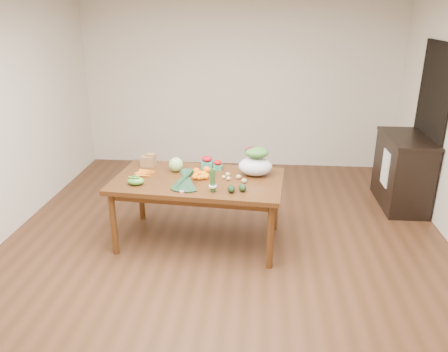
# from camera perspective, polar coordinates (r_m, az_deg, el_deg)

# --- Properties ---
(floor) EXTENTS (6.00, 6.00, 0.00)m
(floor) POSITION_cam_1_polar(r_m,az_deg,el_deg) (4.70, -0.11, -10.48)
(floor) COLOR #532F1C
(floor) RESTS_ON ground
(room_walls) EXTENTS (5.02, 6.02, 2.70)m
(room_walls) POSITION_cam_1_polar(r_m,az_deg,el_deg) (4.16, -0.13, 5.60)
(room_walls) COLOR silver
(room_walls) RESTS_ON floor
(dining_table) EXTENTS (1.88, 1.15, 0.75)m
(dining_table) POSITION_cam_1_polar(r_m,az_deg,el_deg) (4.84, -3.32, -4.50)
(dining_table) COLOR #4C2E11
(dining_table) RESTS_ON floor
(doorway_dark) EXTENTS (0.02, 1.00, 2.10)m
(doorway_dark) POSITION_cam_1_polar(r_m,az_deg,el_deg) (6.15, 25.14, 5.80)
(doorway_dark) COLOR black
(doorway_dark) RESTS_ON floor
(cabinet) EXTENTS (0.52, 1.02, 0.94)m
(cabinet) POSITION_cam_1_polar(r_m,az_deg,el_deg) (6.15, 22.28, 0.57)
(cabinet) COLOR black
(cabinet) RESTS_ON floor
(dish_towel) EXTENTS (0.02, 0.28, 0.45)m
(dish_towel) POSITION_cam_1_polar(r_m,az_deg,el_deg) (5.94, 20.32, 0.96)
(dish_towel) COLOR white
(dish_towel) RESTS_ON cabinet
(paper_bag) EXTENTS (0.22, 0.19, 0.15)m
(paper_bag) POSITION_cam_1_polar(r_m,az_deg,el_deg) (5.11, -9.94, 2.06)
(paper_bag) COLOR #976243
(paper_bag) RESTS_ON dining_table
(cabbage) EXTENTS (0.16, 0.16, 0.16)m
(cabbage) POSITION_cam_1_polar(r_m,az_deg,el_deg) (4.89, -6.29, 1.49)
(cabbage) COLOR #9EC873
(cabbage) RESTS_ON dining_table
(strawberry_basket_a) EXTENTS (0.13, 0.13, 0.11)m
(strawberry_basket_a) POSITION_cam_1_polar(r_m,az_deg,el_deg) (4.98, -2.23, 1.67)
(strawberry_basket_a) COLOR red
(strawberry_basket_a) RESTS_ON dining_table
(strawberry_basket_b) EXTENTS (0.10, 0.10, 0.09)m
(strawberry_basket_b) POSITION_cam_1_polar(r_m,az_deg,el_deg) (4.93, -0.81, 1.31)
(strawberry_basket_b) COLOR red
(strawberry_basket_b) RESTS_ON dining_table
(orange_a) EXTENTS (0.09, 0.09, 0.09)m
(orange_a) POSITION_cam_1_polar(r_m,az_deg,el_deg) (4.75, -3.63, 0.55)
(orange_a) COLOR #F7570F
(orange_a) RESTS_ON dining_table
(orange_b) EXTENTS (0.08, 0.08, 0.08)m
(orange_b) POSITION_cam_1_polar(r_m,az_deg,el_deg) (4.82, -2.28, 0.81)
(orange_b) COLOR #FF600F
(orange_b) RESTS_ON dining_table
(orange_c) EXTENTS (0.08, 0.08, 0.08)m
(orange_c) POSITION_cam_1_polar(r_m,az_deg,el_deg) (4.69, -2.71, 0.20)
(orange_c) COLOR orange
(orange_c) RESTS_ON dining_table
(mandarin_cluster) EXTENTS (0.19, 0.19, 0.09)m
(mandarin_cluster) POSITION_cam_1_polar(r_m,az_deg,el_deg) (4.68, -3.08, 0.20)
(mandarin_cluster) COLOR orange
(mandarin_cluster) RESTS_ON dining_table
(carrots) EXTENTS (0.24, 0.23, 0.03)m
(carrots) POSITION_cam_1_polar(r_m,az_deg,el_deg) (4.88, -10.17, 0.40)
(carrots) COLOR orange
(carrots) RESTS_ON dining_table
(snap_pea_bag) EXTENTS (0.18, 0.13, 0.08)m
(snap_pea_bag) POSITION_cam_1_polar(r_m,az_deg,el_deg) (4.60, -11.44, -0.64)
(snap_pea_bag) COLOR #469331
(snap_pea_bag) RESTS_ON dining_table
(kale_bunch) EXTENTS (0.35, 0.43, 0.16)m
(kale_bunch) POSITION_cam_1_polar(r_m,az_deg,el_deg) (4.40, -5.23, -0.74)
(kale_bunch) COLOR #15301D
(kale_bunch) RESTS_ON dining_table
(asparagus_bundle) EXTENTS (0.09, 0.12, 0.26)m
(asparagus_bundle) POSITION_cam_1_polar(r_m,az_deg,el_deg) (4.30, -1.49, -0.56)
(asparagus_bundle) COLOR #447B38
(asparagus_bundle) RESTS_ON dining_table
(potato_a) EXTENTS (0.04, 0.04, 0.04)m
(potato_a) POSITION_cam_1_polar(r_m,az_deg,el_deg) (4.67, -0.03, -0.14)
(potato_a) COLOR tan
(potato_a) RESTS_ON dining_table
(potato_b) EXTENTS (0.05, 0.04, 0.04)m
(potato_b) POSITION_cam_1_polar(r_m,az_deg,el_deg) (4.63, 0.60, -0.33)
(potato_b) COLOR tan
(potato_b) RESTS_ON dining_table
(potato_c) EXTENTS (0.06, 0.05, 0.05)m
(potato_c) POSITION_cam_1_polar(r_m,az_deg,el_deg) (4.67, 1.91, -0.10)
(potato_c) COLOR tan
(potato_c) RESTS_ON dining_table
(potato_d) EXTENTS (0.05, 0.05, 0.04)m
(potato_d) POSITION_cam_1_polar(r_m,az_deg,el_deg) (4.74, 0.51, 0.23)
(potato_d) COLOR tan
(potato_d) RESTS_ON dining_table
(potato_e) EXTENTS (0.06, 0.05, 0.05)m
(potato_e) POSITION_cam_1_polar(r_m,az_deg,el_deg) (4.56, 2.65, -0.63)
(potato_e) COLOR tan
(potato_e) RESTS_ON dining_table
(avocado_a) EXTENTS (0.10, 0.13, 0.07)m
(avocado_a) POSITION_cam_1_polar(r_m,az_deg,el_deg) (4.32, 0.95, -1.67)
(avocado_a) COLOR black
(avocado_a) RESTS_ON dining_table
(avocado_b) EXTENTS (0.10, 0.13, 0.08)m
(avocado_b) POSITION_cam_1_polar(r_m,az_deg,el_deg) (4.35, 2.43, -1.51)
(avocado_b) COLOR black
(avocado_b) RESTS_ON dining_table
(salad_bag) EXTENTS (0.39, 0.31, 0.29)m
(salad_bag) POSITION_cam_1_polar(r_m,az_deg,el_deg) (4.74, 4.13, 1.73)
(salad_bag) COLOR silver
(salad_bag) RESTS_ON dining_table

